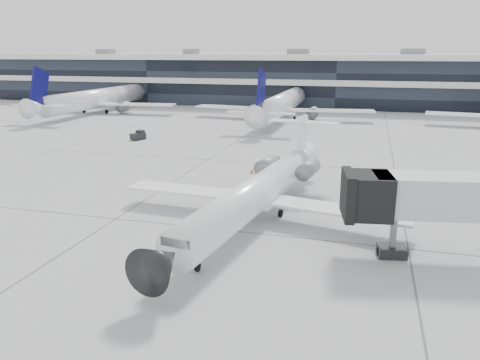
% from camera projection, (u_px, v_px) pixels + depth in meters
% --- Properties ---
extents(ground, '(220.00, 220.00, 0.00)m').
position_uv_depth(ground, '(250.00, 233.00, 31.15)').
color(ground, '#98989A').
rests_on(ground, ground).
extents(terminal, '(170.00, 22.00, 10.00)m').
position_uv_depth(terminal, '(340.00, 82.00, 106.04)').
color(terminal, black).
rests_on(terminal, ground).
extents(bg_jet_left, '(32.00, 40.00, 9.60)m').
position_uv_depth(bg_jet_left, '(101.00, 112.00, 93.88)').
color(bg_jet_left, white).
rests_on(bg_jet_left, ground).
extents(bg_jet_center, '(32.00, 40.00, 9.60)m').
position_uv_depth(bg_jet_center, '(282.00, 119.00, 84.33)').
color(bg_jet_center, white).
rests_on(bg_jet_center, ground).
extents(regional_jet, '(21.28, 26.56, 6.14)m').
position_uv_depth(regional_jet, '(259.00, 191.00, 33.22)').
color(regional_jet, white).
rests_on(regional_jet, ground).
extents(traffic_cone, '(0.41, 0.41, 0.49)m').
position_uv_depth(traffic_cone, '(252.00, 171.00, 46.41)').
color(traffic_cone, '#ED4F0C').
rests_on(traffic_cone, ground).
extents(far_tug, '(1.78, 2.28, 1.27)m').
position_uv_depth(far_tug, '(138.00, 135.00, 64.21)').
color(far_tug, black).
rests_on(far_tug, ground).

